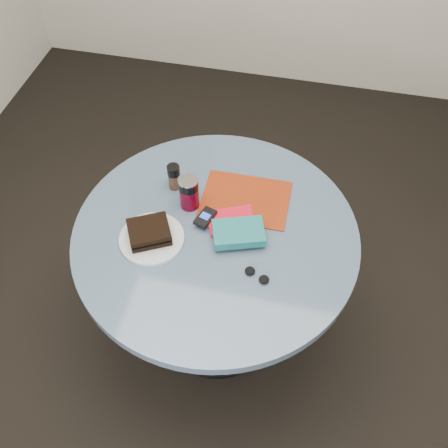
% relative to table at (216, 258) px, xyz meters
% --- Properties ---
extents(ground, '(4.00, 4.00, 0.00)m').
position_rel_table_xyz_m(ground, '(0.00, 0.00, -0.59)').
color(ground, black).
rests_on(ground, ground).
extents(table, '(1.00, 1.00, 0.75)m').
position_rel_table_xyz_m(table, '(0.00, 0.00, 0.00)').
color(table, black).
rests_on(table, ground).
extents(plate, '(0.23, 0.23, 0.01)m').
position_rel_table_xyz_m(plate, '(-0.21, -0.08, 0.17)').
color(plate, silver).
rests_on(plate, table).
extents(sandwich, '(0.18, 0.17, 0.05)m').
position_rel_table_xyz_m(sandwich, '(-0.21, -0.08, 0.20)').
color(sandwich, black).
rests_on(sandwich, plate).
extents(soda_can, '(0.08, 0.08, 0.13)m').
position_rel_table_xyz_m(soda_can, '(-0.12, 0.10, 0.23)').
color(soda_can, '#5B041A').
rests_on(soda_can, table).
extents(pepper_grinder, '(0.05, 0.05, 0.11)m').
position_rel_table_xyz_m(pepper_grinder, '(-0.20, 0.17, 0.22)').
color(pepper_grinder, '#3F2A1B').
rests_on(pepper_grinder, table).
extents(magazine, '(0.32, 0.24, 0.01)m').
position_rel_table_xyz_m(magazine, '(0.07, 0.17, 0.17)').
color(magazine, maroon).
rests_on(magazine, table).
extents(red_book, '(0.19, 0.17, 0.01)m').
position_rel_table_xyz_m(red_book, '(0.04, 0.05, 0.18)').
color(red_book, red).
rests_on(red_book, magazine).
extents(novel, '(0.20, 0.16, 0.03)m').
position_rel_table_xyz_m(novel, '(0.08, -0.02, 0.20)').
color(novel, '#156165').
rests_on(novel, red_book).
extents(mp3_player, '(0.07, 0.10, 0.02)m').
position_rel_table_xyz_m(mp3_player, '(-0.04, 0.03, 0.19)').
color(mp3_player, black).
rests_on(mp3_player, red_book).
extents(headphones, '(0.10, 0.07, 0.02)m').
position_rel_table_xyz_m(headphones, '(0.17, -0.15, 0.17)').
color(headphones, black).
rests_on(headphones, table).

